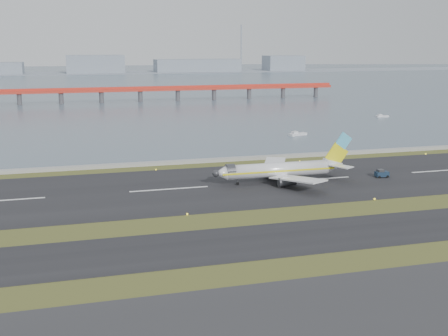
{
  "coord_description": "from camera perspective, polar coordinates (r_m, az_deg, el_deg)",
  "views": [
    {
      "loc": [
        -22.92,
        -105.86,
        36.06
      ],
      "look_at": [
        12.17,
        22.0,
        6.57
      ],
      "focal_mm": 45.0,
      "sensor_mm": 36.0,
      "label": 1
    }
  ],
  "objects": [
    {
      "name": "bay_water",
      "position": [
        567.47,
        -13.15,
        8.57
      ],
      "size": [
        1400.0,
        800.0,
        1.3
      ],
      "primitive_type": "cube",
      "color": "#4D616E",
      "rests_on": "ground"
    },
    {
      "name": "workboat_near",
      "position": [
        226.68,
        7.45,
        3.43
      ],
      "size": [
        8.23,
        4.84,
        1.91
      ],
      "rotation": [
        0.0,
        0.0,
        0.32
      ],
      "color": "silver",
      "rests_on": "ground"
    },
    {
      "name": "pushback_tug",
      "position": [
        160.03,
        15.72,
        -0.55
      ],
      "size": [
        3.63,
        2.22,
        2.29
      ],
      "rotation": [
        0.0,
        0.0,
        -0.03
      ],
      "color": "#16283D",
      "rests_on": "ground"
    },
    {
      "name": "workboat_far",
      "position": [
        292.76,
        15.75,
        5.09
      ],
      "size": [
        6.48,
        2.11,
        1.57
      ],
      "rotation": [
        0.0,
        0.0,
        0.01
      ],
      "color": "silver",
      "rests_on": "ground"
    },
    {
      "name": "red_pier",
      "position": [
        359.59,
        -8.52,
        7.81
      ],
      "size": [
        260.0,
        5.0,
        10.2
      ],
      "color": "red",
      "rests_on": "ground"
    },
    {
      "name": "seawall",
      "position": [
        171.17,
        -7.31,
        0.45
      ],
      "size": [
        1000.0,
        2.5,
        1.0
      ],
      "primitive_type": "cube",
      "color": "gray",
      "rests_on": "ground"
    },
    {
      "name": "airliner",
      "position": [
        149.17,
        5.99,
        -0.15
      ],
      "size": [
        38.52,
        32.89,
        12.8
      ],
      "color": "white",
      "rests_on": "ground"
    },
    {
      "name": "far_shoreline",
      "position": [
        727.4,
        -12.64,
        9.88
      ],
      "size": [
        1400.0,
        80.0,
        60.5
      ],
      "color": "gray",
      "rests_on": "ground"
    },
    {
      "name": "ground",
      "position": [
        114.16,
        -2.99,
        -5.89
      ],
      "size": [
        1000.0,
        1000.0,
        0.0
      ],
      "primitive_type": "plane",
      "color": "#394B1A",
      "rests_on": "ground"
    },
    {
      "name": "taxiway_strip",
      "position": [
        103.11,
        -1.54,
        -7.9
      ],
      "size": [
        1000.0,
        18.0,
        0.1
      ],
      "primitive_type": "cube",
      "color": "black",
      "rests_on": "ground"
    },
    {
      "name": "runway_strip",
      "position": [
        142.41,
        -5.59,
        -2.17
      ],
      "size": [
        1000.0,
        45.0,
        0.1
      ],
      "primitive_type": "cube",
      "color": "black",
      "rests_on": "ground"
    }
  ]
}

